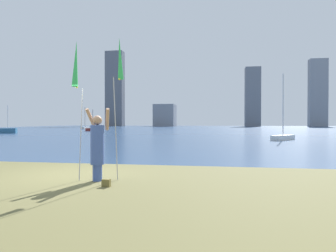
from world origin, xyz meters
TOP-DOWN VIEW (x-y plane):
  - ground at (0.00, 50.95)m, footprint 120.00×138.00m
  - person at (1.18, -0.74)m, footprint 0.70×0.52m
  - kite_flag_left at (0.69, -0.96)m, footprint 0.16×0.55m
  - kite_flag_right at (1.66, -0.33)m, footprint 0.16×0.69m
  - bag at (1.67, -1.41)m, footprint 0.19×0.13m
  - sailboat_1 at (9.58, 19.08)m, footprint 2.40×2.98m
  - sailboat_2 at (-17.05, 42.00)m, footprint 2.47×1.28m
  - sailboat_3 at (-24.38, 29.95)m, footprint 2.40×1.52m
  - sailboat_4 at (-24.46, 54.82)m, footprint 1.04×2.48m
  - skyline_tower_0 at (-33.85, 101.15)m, footprint 6.41×3.69m
  - skyline_tower_1 at (-15.36, 101.97)m, footprint 7.36×7.84m
  - skyline_tower_2 at (15.58, 105.62)m, footprint 5.27×4.76m
  - skyline_tower_3 at (37.04, 104.86)m, footprint 5.72×3.44m

SIDE VIEW (x-z plane):
  - ground at x=0.00m, z-range -0.12..0.00m
  - bag at x=1.67m, z-range 0.00..0.18m
  - sailboat_4 at x=-24.46m, z-range -2.07..2.68m
  - sailboat_1 at x=9.58m, z-range -2.48..3.15m
  - sailboat_3 at x=-24.38m, z-range -1.55..2.29m
  - person at x=1.18m, z-range -0.02..1.90m
  - sailboat_2 at x=-17.05m, z-range -0.61..3.12m
  - kite_flag_left at x=0.69m, z-range 1.15..4.80m
  - kite_flag_right at x=1.66m, z-range 1.26..5.09m
  - skyline_tower_1 at x=-15.36m, z-range 0.00..7.82m
  - skyline_tower_2 at x=15.58m, z-range 0.00..20.81m
  - skyline_tower_3 at x=37.04m, z-range 0.00..22.94m
  - skyline_tower_0 at x=-33.85m, z-range 0.00..27.30m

